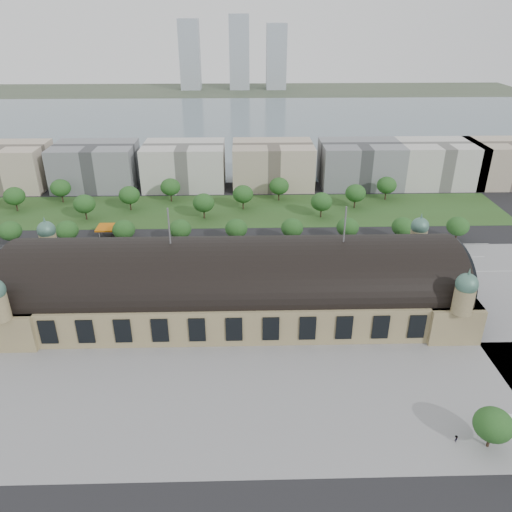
{
  "coord_description": "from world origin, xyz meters",
  "views": [
    {
      "loc": [
        3.37,
        -143.29,
        92.68
      ],
      "look_at": [
        7.43,
        13.42,
        14.0
      ],
      "focal_mm": 35.0,
      "sensor_mm": 36.0,
      "label": 1
    }
  ],
  "objects_px": {
    "parked_car_0": "(49,281)",
    "traffic_car_5": "(333,249)",
    "parked_car_4": "(102,280)",
    "bus_west": "(219,265)",
    "traffic_car_4": "(223,269)",
    "bus_east": "(326,268)",
    "parked_car_1": "(100,279)",
    "bus_mid": "(256,266)",
    "traffic_car_3": "(174,253)",
    "petrol_station": "(118,228)",
    "parked_car_2": "(128,278)",
    "parked_car_6": "(148,280)",
    "traffic_car_6": "(451,258)",
    "pedestrian_4": "(456,439)",
    "parked_car_3": "(58,281)",
    "traffic_car_2": "(110,267)",
    "parked_car_5": "(183,275)"
  },
  "relations": [
    {
      "from": "petrol_station",
      "to": "traffic_car_4",
      "type": "height_order",
      "value": "petrol_station"
    },
    {
      "from": "bus_mid",
      "to": "traffic_car_6",
      "type": "bearing_deg",
      "value": -85.77
    },
    {
      "from": "parked_car_2",
      "to": "traffic_car_3",
      "type": "bearing_deg",
      "value": 107.46
    },
    {
      "from": "parked_car_2",
      "to": "pedestrian_4",
      "type": "relative_size",
      "value": 2.42
    },
    {
      "from": "parked_car_0",
      "to": "bus_mid",
      "type": "bearing_deg",
      "value": 56.28
    },
    {
      "from": "bus_mid",
      "to": "pedestrian_4",
      "type": "bearing_deg",
      "value": -153.68
    },
    {
      "from": "pedestrian_4",
      "to": "bus_west",
      "type": "bearing_deg",
      "value": -90.2
    },
    {
      "from": "parked_car_3",
      "to": "bus_west",
      "type": "bearing_deg",
      "value": 70.65
    },
    {
      "from": "traffic_car_6",
      "to": "parked_car_4",
      "type": "height_order",
      "value": "parked_car_4"
    },
    {
      "from": "traffic_car_3",
      "to": "bus_mid",
      "type": "xyz_separation_m",
      "value": [
        33.93,
        -14.17,
        0.93
      ]
    },
    {
      "from": "traffic_car_3",
      "to": "petrol_station",
      "type": "bearing_deg",
      "value": 47.63
    },
    {
      "from": "bus_west",
      "to": "bus_east",
      "type": "xyz_separation_m",
      "value": [
        41.86,
        -3.39,
        -0.2
      ]
    },
    {
      "from": "traffic_car_2",
      "to": "bus_east",
      "type": "relative_size",
      "value": 0.53
    },
    {
      "from": "traffic_car_2",
      "to": "parked_car_0",
      "type": "relative_size",
      "value": 1.46
    },
    {
      "from": "traffic_car_4",
      "to": "bus_east",
      "type": "distance_m",
      "value": 40.0
    },
    {
      "from": "traffic_car_6",
      "to": "bus_west",
      "type": "xyz_separation_m",
      "value": [
        -94.8,
        -5.83,
        0.92
      ]
    },
    {
      "from": "parked_car_4",
      "to": "bus_east",
      "type": "relative_size",
      "value": 0.45
    },
    {
      "from": "bus_mid",
      "to": "pedestrian_4",
      "type": "height_order",
      "value": "bus_mid"
    },
    {
      "from": "traffic_car_6",
      "to": "bus_mid",
      "type": "bearing_deg",
      "value": -81.04
    },
    {
      "from": "parked_car_6",
      "to": "bus_west",
      "type": "relative_size",
      "value": 0.46
    },
    {
      "from": "bus_east",
      "to": "bus_mid",
      "type": "bearing_deg",
      "value": 90.87
    },
    {
      "from": "bus_west",
      "to": "traffic_car_5",
      "type": "bearing_deg",
      "value": -69.77
    },
    {
      "from": "parked_car_3",
      "to": "parked_car_6",
      "type": "distance_m",
      "value": 33.54
    },
    {
      "from": "parked_car_4",
      "to": "bus_west",
      "type": "height_order",
      "value": "bus_west"
    },
    {
      "from": "parked_car_1",
      "to": "bus_mid",
      "type": "bearing_deg",
      "value": 62.68
    },
    {
      "from": "parked_car_3",
      "to": "pedestrian_4",
      "type": "xyz_separation_m",
      "value": [
        119.55,
        -79.51,
        0.25
      ]
    },
    {
      "from": "parked_car_0",
      "to": "bus_east",
      "type": "xyz_separation_m",
      "value": [
        105.03,
        6.0,
        0.84
      ]
    },
    {
      "from": "petrol_station",
      "to": "bus_mid",
      "type": "xyz_separation_m",
      "value": [
        61.89,
        -36.23,
        -1.23
      ]
    },
    {
      "from": "bus_mid",
      "to": "traffic_car_2",
      "type": "bearing_deg",
      "value": 86.7
    },
    {
      "from": "traffic_car_5",
      "to": "bus_mid",
      "type": "bearing_deg",
      "value": 124.24
    },
    {
      "from": "traffic_car_4",
      "to": "parked_car_1",
      "type": "xyz_separation_m",
      "value": [
        -46.06,
        -6.85,
        0.01
      ]
    },
    {
      "from": "traffic_car_4",
      "to": "parked_car_3",
      "type": "relative_size",
      "value": 1.05
    },
    {
      "from": "traffic_car_6",
      "to": "parked_car_6",
      "type": "xyz_separation_m",
      "value": [
        -121.01,
        -15.21,
        0.03
      ]
    },
    {
      "from": "bus_east",
      "to": "parked_car_5",
      "type": "bearing_deg",
      "value": 97.8
    },
    {
      "from": "parked_car_0",
      "to": "bus_west",
      "type": "bearing_deg",
      "value": 58.83
    },
    {
      "from": "parked_car_2",
      "to": "parked_car_5",
      "type": "height_order",
      "value": "parked_car_5"
    },
    {
      "from": "traffic_car_3",
      "to": "parked_car_6",
      "type": "bearing_deg",
      "value": 158.24
    },
    {
      "from": "parked_car_0",
      "to": "parked_car_6",
      "type": "distance_m",
      "value": 36.97
    },
    {
      "from": "parked_car_0",
      "to": "traffic_car_5",
      "type": "bearing_deg",
      "value": 63.01
    },
    {
      "from": "traffic_car_5",
      "to": "pedestrian_4",
      "type": "bearing_deg",
      "value": -166.21
    },
    {
      "from": "traffic_car_5",
      "to": "parked_car_3",
      "type": "bearing_deg",
      "value": 110.25
    },
    {
      "from": "parked_car_3",
      "to": "parked_car_2",
      "type": "bearing_deg",
      "value": 65.98
    },
    {
      "from": "traffic_car_5",
      "to": "parked_car_0",
      "type": "height_order",
      "value": "traffic_car_5"
    },
    {
      "from": "parked_car_0",
      "to": "parked_car_6",
      "type": "xyz_separation_m",
      "value": [
        36.97,
        0.0,
        0.16
      ]
    },
    {
      "from": "traffic_car_2",
      "to": "traffic_car_5",
      "type": "relative_size",
      "value": 1.4
    },
    {
      "from": "traffic_car_6",
      "to": "pedestrian_4",
      "type": "relative_size",
      "value": 2.8
    },
    {
      "from": "petrol_station",
      "to": "parked_car_2",
      "type": "distance_m",
      "value": 44.39
    },
    {
      "from": "petrol_station",
      "to": "parked_car_2",
      "type": "relative_size",
      "value": 2.92
    },
    {
      "from": "parked_car_3",
      "to": "parked_car_5",
      "type": "xyz_separation_m",
      "value": [
        46.2,
        3.5,
        -0.0
      ]
    },
    {
      "from": "traffic_car_5",
      "to": "parked_car_5",
      "type": "height_order",
      "value": "parked_car_5"
    }
  ]
}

